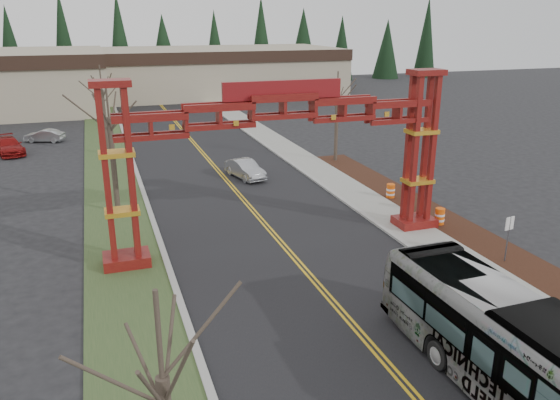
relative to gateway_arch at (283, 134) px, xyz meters
name	(u,v)px	position (x,y,z in m)	size (l,w,h in m)	color
road	(247,204)	(0.00, 7.00, -5.97)	(12.00, 110.00, 0.02)	black
lane_line_left	(246,204)	(-0.12, 7.00, -5.96)	(0.12, 100.00, 0.01)	gold
lane_line_right	(249,204)	(0.12, 7.00, -5.96)	(0.12, 100.00, 0.01)	gold
curb_right	(334,194)	(6.15, 7.00, -5.91)	(0.30, 110.00, 0.15)	#A5A4A0
sidewalk_right	(354,192)	(7.60, 7.00, -5.91)	(2.60, 110.00, 0.14)	gray
landscape_strip	(551,281)	(10.20, -8.00, -5.92)	(2.60, 50.00, 0.12)	black
grass_median	(119,218)	(-8.00, 7.00, -5.94)	(4.00, 110.00, 0.08)	#344C26
curb_left	(151,214)	(-6.15, 7.00, -5.91)	(0.30, 110.00, 0.15)	#A5A4A0
gateway_arch	(283,134)	(0.00, 0.00, 0.00)	(18.20, 1.60, 8.90)	#620C0F
retail_building_east	(215,71)	(10.00, 61.95, -2.47)	(38.00, 20.30, 7.00)	tan
conifer_treeline	(144,49)	(0.25, 74.00, 0.50)	(116.10, 5.60, 13.00)	black
transit_bus	(523,356)	(2.83, -14.19, -4.31)	(2.82, 12.04, 3.35)	#B9BCC1
silver_sedan	(245,169)	(1.50, 13.03, -5.30)	(1.45, 4.16, 1.37)	#A5A8AD
parked_car_mid_a	(9,146)	(-16.29, 27.13, -5.25)	(2.04, 5.03, 1.46)	maroon
parked_car_far_a	(44,136)	(-13.64, 31.50, -5.37)	(1.29, 3.70, 1.22)	#A9AEB0
bare_tree_median_near	(162,379)	(-8.00, -15.80, -1.39)	(2.98, 2.98, 6.58)	#382D26
bare_tree_median_mid	(109,118)	(-8.00, 8.08, -0.09)	(3.33, 3.33, 8.13)	#382D26
bare_tree_median_far	(102,90)	(-8.00, 24.09, -0.35)	(3.13, 3.13, 7.73)	#382D26
bare_tree_right_far	(337,96)	(10.00, 15.41, -0.55)	(2.97, 2.97, 7.43)	#382D26
street_sign	(509,230)	(9.59, -5.66, -4.25)	(0.55, 0.14, 2.41)	#3F3F44
barrel_south	(440,217)	(9.50, -0.27, -5.45)	(0.58, 0.58, 1.07)	#F2590D
barrel_mid	(409,203)	(9.27, 2.68, -5.52)	(0.50, 0.50, 0.93)	#F2590D
barrel_north	(391,192)	(9.31, 5.02, -5.47)	(0.56, 0.56, 1.03)	#F2590D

